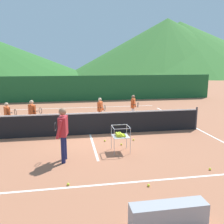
{
  "coord_description": "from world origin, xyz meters",
  "views": [
    {
      "loc": [
        -0.85,
        -10.35,
        3.1
      ],
      "look_at": [
        0.82,
        -0.83,
        1.13
      ],
      "focal_mm": 39.9,
      "sensor_mm": 36.0,
      "label": 1
    }
  ],
  "objects": [
    {
      "name": "tennis_ball_1",
      "position": [
        1.32,
        -0.58,
        0.03
      ],
      "size": [
        0.07,
        0.07,
        0.07
      ],
      "primitive_type": "sphere",
      "color": "yellow",
      "rests_on": "ground"
    },
    {
      "name": "tennis_ball_5",
      "position": [
        1.04,
        -1.59,
        0.03
      ],
      "size": [
        0.07,
        0.07,
        0.07
      ],
      "primitive_type": "sphere",
      "color": "yellow",
      "rests_on": "ground"
    },
    {
      "name": "windscreen_fence",
      "position": [
        0.0,
        9.52,
        1.0
      ],
      "size": [
        22.19,
        0.08,
        2.0
      ],
      "primitive_type": "cube",
      "color": "#1E5B2D",
      "rests_on": "ground"
    },
    {
      "name": "tennis_net",
      "position": [
        0.0,
        0.0,
        0.5
      ],
      "size": [
        9.91,
        0.08,
        1.05
      ],
      "color": "#333338",
      "rests_on": "ground"
    },
    {
      "name": "tennis_ball_6",
      "position": [
        1.06,
        -4.81,
        0.03
      ],
      "size": [
        0.07,
        0.07,
        0.07
      ],
      "primitive_type": "sphere",
      "color": "yellow",
      "rests_on": "ground"
    },
    {
      "name": "courtside_bench",
      "position": [
        0.95,
        -6.34,
        0.23
      ],
      "size": [
        1.5,
        0.36,
        0.46
      ],
      "primitive_type": "cube",
      "color": "#99999E",
      "rests_on": "ground"
    },
    {
      "name": "line_service_center",
      "position": [
        0.0,
        0.0,
        0.0
      ],
      "size": [
        0.08,
        5.95,
        0.01
      ],
      "primitive_type": "cube",
      "color": "white",
      "rests_on": "ground"
    },
    {
      "name": "hill_0",
      "position": [
        29.47,
        55.89,
        6.83
      ],
      "size": [
        58.15,
        58.15,
        13.67
      ],
      "primitive_type": "cone",
      "color": "#38702D",
      "rests_on": "ground"
    },
    {
      "name": "line_sideline_east",
      "position": [
        5.04,
        0.0,
        0.0
      ],
      "size": [
        0.08,
        11.0,
        0.01
      ],
      "primitive_type": "cube",
      "color": "white",
      "rests_on": "ground"
    },
    {
      "name": "student_3",
      "position": [
        2.55,
        2.44,
        0.81
      ],
      "size": [
        0.41,
        0.72,
        1.34
      ],
      "color": "silver",
      "rests_on": "ground"
    },
    {
      "name": "tennis_ball_0",
      "position": [
        1.64,
        -1.12,
        0.03
      ],
      "size": [
        0.07,
        0.07,
        0.07
      ],
      "primitive_type": "sphere",
      "color": "yellow",
      "rests_on": "ground"
    },
    {
      "name": "tennis_ball_2",
      "position": [
        0.49,
        -1.05,
        0.03
      ],
      "size": [
        0.07,
        0.07,
        0.07
      ],
      "primitive_type": "sphere",
      "color": "yellow",
      "rests_on": "ground"
    },
    {
      "name": "hill_2",
      "position": [
        25.58,
        55.15,
        7.15
      ],
      "size": [
        52.5,
        52.5,
        14.31
      ],
      "primitive_type": "cone",
      "color": "#38702D",
      "rests_on": "ground"
    },
    {
      "name": "student_2",
      "position": [
        0.7,
        1.93,
        0.79
      ],
      "size": [
        0.42,
        0.71,
        1.31
      ],
      "color": "black",
      "rests_on": "ground"
    },
    {
      "name": "line_baseline_near",
      "position": [
        0.0,
        -4.52,
        0.0
      ],
      "size": [
        10.09,
        0.08,
        0.01
      ],
      "primitive_type": "cube",
      "color": "white",
      "rests_on": "ground"
    },
    {
      "name": "instructor",
      "position": [
        -1.07,
        -2.76,
        1.03
      ],
      "size": [
        0.44,
        0.82,
        1.71
      ],
      "color": "#191E4C",
      "rests_on": "ground"
    },
    {
      "name": "tennis_ball_4",
      "position": [
        -0.94,
        -4.41,
        0.03
      ],
      "size": [
        0.07,
        0.07,
        0.07
      ],
      "primitive_type": "sphere",
      "color": "yellow",
      "rests_on": "ground"
    },
    {
      "name": "ball_cart",
      "position": [
        0.86,
        -2.22,
        0.59
      ],
      "size": [
        0.58,
        0.58,
        0.9
      ],
      "color": "#B7B7BC",
      "rests_on": "ground"
    },
    {
      "name": "tennis_ball_10",
      "position": [
        3.13,
        -4.19,
        0.03
      ],
      "size": [
        0.07,
        0.07,
        0.07
      ],
      "primitive_type": "sphere",
      "color": "yellow",
      "rests_on": "ground"
    },
    {
      "name": "student_0",
      "position": [
        -3.63,
        1.37,
        0.77
      ],
      "size": [
        0.62,
        0.52,
        1.28
      ],
      "color": "navy",
      "rests_on": "ground"
    },
    {
      "name": "ground_plane",
      "position": [
        0.0,
        0.0,
        0.0
      ],
      "size": [
        120.0,
        120.0,
        0.0
      ],
      "primitive_type": "plane",
      "color": "#A86647"
    },
    {
      "name": "student_1",
      "position": [
        -2.53,
        1.34,
        0.82
      ],
      "size": [
        0.66,
        0.55,
        1.37
      ],
      "color": "silver",
      "rests_on": "ground"
    },
    {
      "name": "line_baseline_far",
      "position": [
        0.0,
        6.48,
        0.0
      ],
      "size": [
        10.09,
        0.08,
        0.01
      ],
      "primitive_type": "cube",
      "color": "white",
      "rests_on": "ground"
    }
  ]
}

